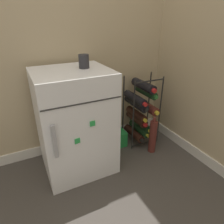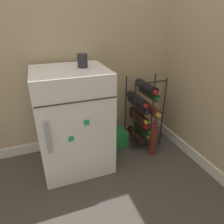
% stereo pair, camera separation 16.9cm
% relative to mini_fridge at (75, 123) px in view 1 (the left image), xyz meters
% --- Properties ---
extents(ground_plane, '(14.00, 14.00, 0.00)m').
position_rel_mini_fridge_xyz_m(ground_plane, '(0.19, -0.43, -0.40)').
color(ground_plane, '#423D38').
extents(wall_back, '(6.56, 0.07, 2.50)m').
position_rel_mini_fridge_xyz_m(wall_back, '(0.19, 0.32, 0.84)').
color(wall_back, tan).
rests_on(wall_back, ground_plane).
extents(mini_fridge, '(0.53, 0.50, 0.81)m').
position_rel_mini_fridge_xyz_m(mini_fridge, '(0.00, 0.00, 0.00)').
color(mini_fridge, white).
rests_on(mini_fridge, ground_plane).
extents(wine_rack, '(0.31, 0.32, 0.66)m').
position_rel_mini_fridge_xyz_m(wine_rack, '(0.64, 0.08, -0.06)').
color(wine_rack, black).
rests_on(wine_rack, ground_plane).
extents(soda_box, '(0.21, 0.17, 0.15)m').
position_rel_mini_fridge_xyz_m(soda_box, '(0.39, 0.13, -0.33)').
color(soda_box, '#1E7F38').
rests_on(soda_box, ground_plane).
extents(fridge_top_cup, '(0.07, 0.07, 0.09)m').
position_rel_mini_fridge_xyz_m(fridge_top_cup, '(0.10, 0.01, 0.45)').
color(fridge_top_cup, '#28282D').
rests_on(fridge_top_cup, mini_fridge).
extents(loose_bottle_floor, '(0.07, 0.07, 0.35)m').
position_rel_mini_fridge_xyz_m(loose_bottle_floor, '(0.66, -0.12, -0.25)').
color(loose_bottle_floor, '#56231E').
rests_on(loose_bottle_floor, ground_plane).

